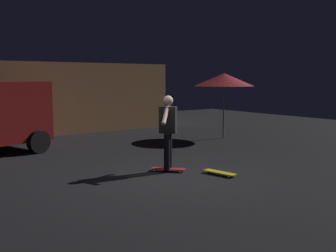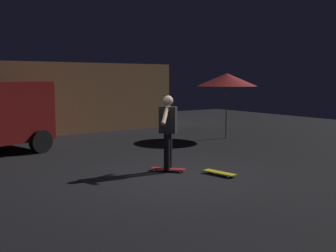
{
  "view_description": "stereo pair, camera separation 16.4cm",
  "coord_description": "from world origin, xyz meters",
  "px_view_note": "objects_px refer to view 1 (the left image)",
  "views": [
    {
      "loc": [
        -5.13,
        -6.92,
        2.12
      ],
      "look_at": [
        0.22,
        0.4,
        1.05
      ],
      "focal_mm": 43.17,
      "sensor_mm": 36.0,
      "label": 1
    },
    {
      "loc": [
        -5.0,
        -7.01,
        2.12
      ],
      "look_at": [
        0.22,
        0.4,
        1.05
      ],
      "focal_mm": 43.17,
      "sensor_mm": 36.0,
      "label": 2
    }
  ],
  "objects_px": {
    "patio_umbrella": "(224,80)",
    "skateboard_ridden": "(168,169)",
    "skateboard_spare": "(220,173)",
    "skater": "(168,127)"
  },
  "relations": [
    {
      "from": "skater",
      "to": "patio_umbrella",
      "type": "bearing_deg",
      "value": 32.94
    },
    {
      "from": "skateboard_ridden",
      "to": "skater",
      "type": "relative_size",
      "value": 0.43
    },
    {
      "from": "skateboard_ridden",
      "to": "skater",
      "type": "distance_m",
      "value": 0.98
    },
    {
      "from": "patio_umbrella",
      "to": "skateboard_ridden",
      "type": "relative_size",
      "value": 3.2
    },
    {
      "from": "skateboard_ridden",
      "to": "skateboard_spare",
      "type": "bearing_deg",
      "value": -53.12
    },
    {
      "from": "patio_umbrella",
      "to": "skateboard_spare",
      "type": "xyz_separation_m",
      "value": [
        -3.93,
        -3.97,
        -2.02
      ]
    },
    {
      "from": "skater",
      "to": "skateboard_ridden",
      "type": "bearing_deg",
      "value": 63.43
    },
    {
      "from": "patio_umbrella",
      "to": "skater",
      "type": "height_order",
      "value": "patio_umbrella"
    },
    {
      "from": "patio_umbrella",
      "to": "skateboard_ridden",
      "type": "height_order",
      "value": "patio_umbrella"
    },
    {
      "from": "skateboard_spare",
      "to": "skater",
      "type": "bearing_deg",
      "value": 126.88
    }
  ]
}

